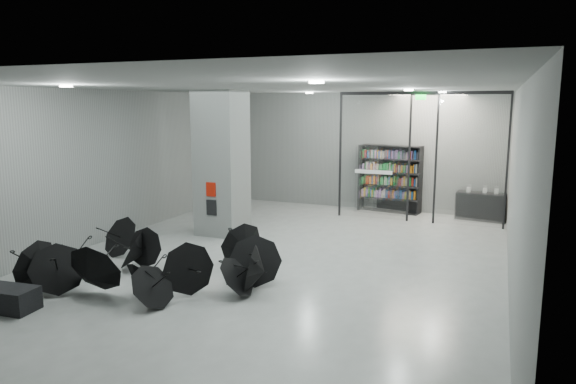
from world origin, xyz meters
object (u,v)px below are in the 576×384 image
at_px(column, 222,163).
at_px(umbrella_cluster, 151,269).
at_px(bench, 2,298).
at_px(bookshelf, 390,179).
at_px(shop_counter, 481,206).

distance_m(column, umbrella_cluster, 4.66).
bearing_deg(bench, bookshelf, 61.68).
bearing_deg(column, shop_counter, 34.07).
xyz_separation_m(bench, umbrella_cluster, (1.65, 2.14, 0.10)).
relative_size(bookshelf, shop_counter, 1.56).
relative_size(shop_counter, umbrella_cluster, 0.28).
xyz_separation_m(bench, bookshelf, (4.72, 11.17, 0.92)).
xyz_separation_m(shop_counter, umbrella_cluster, (-6.00, -8.82, -0.13)).
relative_size(bench, shop_counter, 0.89).
xyz_separation_m(bookshelf, shop_counter, (2.93, -0.21, -0.69)).
bearing_deg(shop_counter, column, -138.24).
relative_size(bench, bookshelf, 0.57).
bearing_deg(umbrella_cluster, shop_counter, 55.80).
height_order(shop_counter, umbrella_cluster, umbrella_cluster).
bearing_deg(bench, shop_counter, 49.67).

